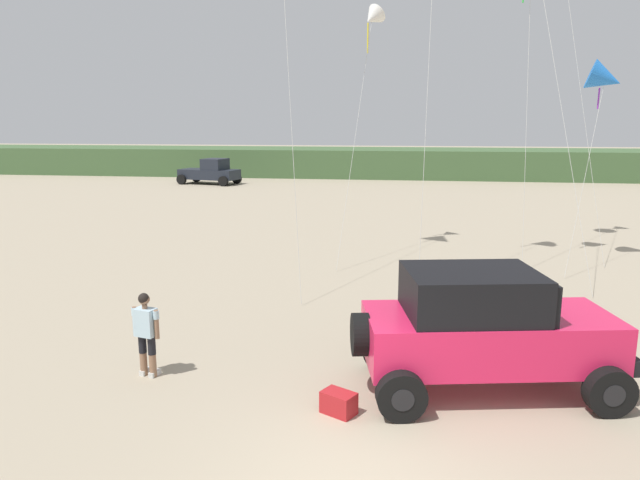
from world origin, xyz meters
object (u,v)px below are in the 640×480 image
Objects in this scene: person_watching at (146,330)px; kite_purple_stunt at (605,79)px; jeep at (485,328)px; cooler_box at (339,403)px; kite_pink_ribbon at (372,18)px; distant_pickup at (211,172)px.

kite_purple_stunt reaches higher than person_watching.
cooler_box is (-2.50, -1.26, -1.01)m from jeep.
person_watching is at bearing -135.62° from kite_purple_stunt.
kite_pink_ribbon is (-0.34, 13.44, 8.32)m from cooler_box.
cooler_box is 0.06× the size of kite_pink_ribbon.
cooler_box is (3.82, -0.96, -0.75)m from person_watching.
jeep is 1.02× the size of distant_pickup.
distant_pickup is 0.71× the size of kite_purple_stunt.
cooler_box is at bearing -153.31° from jeep.
distant_pickup is at bearing 140.74° from cooler_box.
jeep is 2.97m from cooler_box.
kite_purple_stunt is at bearing -46.99° from distant_pickup.
jeep reaches higher than cooler_box.
kite_pink_ribbon reaches higher than kite_purple_stunt.
person_watching is 0.18× the size of kite_pink_ribbon.
cooler_box is 0.08× the size of kite_purple_stunt.
distant_pickup is 26.50m from kite_pink_ribbon.
distant_pickup is 31.79m from kite_purple_stunt.
jeep is at bearing -114.71° from kite_purple_stunt.
kite_pink_ribbon is at bearing 120.39° from cooler_box.
cooler_box is at bearing -121.83° from kite_purple_stunt.
jeep is 8.94× the size of cooler_box.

